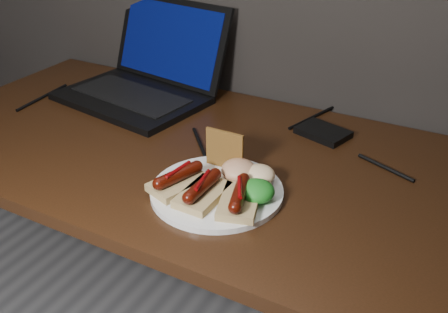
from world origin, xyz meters
TOP-DOWN VIEW (x-y plane):
  - desk at (0.00, 1.38)m, footprint 1.40×0.70m
  - laptop at (-0.28, 1.59)m, footprint 0.44×0.41m
  - hard_drive at (0.25, 1.59)m, footprint 0.14×0.11m
  - desk_cables at (0.00, 1.51)m, footprint 1.02×0.46m
  - plate at (0.15, 1.24)m, footprint 0.28×0.28m
  - bread_sausage_left at (0.08, 1.21)m, footprint 0.10×0.13m
  - bread_sausage_center at (0.14, 1.20)m, footprint 0.07×0.12m
  - bread_sausage_right at (0.21, 1.21)m, footprint 0.10×0.13m
  - crispbread at (0.12, 1.32)m, footprint 0.09×0.01m
  - salad_greens at (0.23, 1.24)m, footprint 0.07×0.07m
  - salsa_mound at (0.17, 1.30)m, footprint 0.07×0.07m
  - coleslaw_mound at (0.21, 1.30)m, footprint 0.06×0.06m

SIDE VIEW (x-z plane):
  - desk at x=0.00m, z-range 0.29..1.04m
  - desk_cables at x=0.00m, z-range 0.75..0.76m
  - plate at x=0.15m, z-range 0.75..0.76m
  - hard_drive at x=0.25m, z-range 0.75..0.77m
  - bread_sausage_left at x=0.08m, z-range 0.76..0.80m
  - bread_sausage_center at x=0.14m, z-range 0.76..0.80m
  - bread_sausage_right at x=0.21m, z-range 0.76..0.80m
  - coleslaw_mound at x=0.21m, z-range 0.76..0.80m
  - salad_greens at x=0.23m, z-range 0.76..0.80m
  - salsa_mound at x=0.17m, z-range 0.76..0.80m
  - laptop at x=-0.28m, z-range 0.68..0.93m
  - crispbread at x=0.12m, z-range 0.76..0.85m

